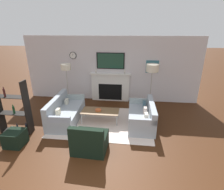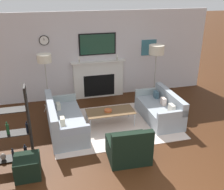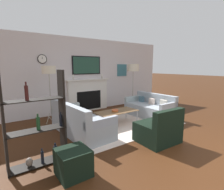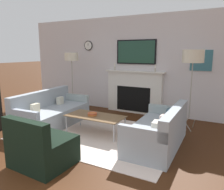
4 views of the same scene
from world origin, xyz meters
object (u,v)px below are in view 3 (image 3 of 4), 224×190
(floor_lamp_left, at_px, (49,71))
(shelf_unit, at_px, (36,125))
(couch_right, at_px, (150,108))
(ottoman, at_px, (73,162))
(armchair, at_px, (159,130))
(decorative_bowl, at_px, (115,110))
(floor_lamp_right, at_px, (133,68))
(coffee_table, at_px, (117,112))
(couch_left, at_px, (79,123))

(floor_lamp_left, height_order, shelf_unit, floor_lamp_left)
(couch_right, relative_size, ottoman, 3.45)
(armchair, xyz_separation_m, decorative_bowl, (-0.07, 1.53, 0.15))
(floor_lamp_right, bearing_deg, floor_lamp_left, -180.00)
(couch_right, distance_m, floor_lamp_right, 1.84)
(decorative_bowl, bearing_deg, shelf_unit, -158.42)
(couch_right, relative_size, coffee_table, 1.33)
(ottoman, bearing_deg, armchair, 0.39)
(couch_right, xyz_separation_m, armchair, (-1.38, -1.50, -0.00))
(couch_right, bearing_deg, floor_lamp_left, 157.12)
(couch_right, relative_size, floor_lamp_left, 0.97)
(decorative_bowl, xyz_separation_m, floor_lamp_left, (-1.46, 1.20, 1.13))
(couch_left, xyz_separation_m, ottoman, (-0.83, -1.51, -0.07))
(armchair, xyz_separation_m, floor_lamp_left, (-1.53, 2.73, 1.28))
(coffee_table, height_order, floor_lamp_right, floor_lamp_right)
(couch_left, xyz_separation_m, coffee_table, (1.20, 0.04, 0.09))
(couch_left, relative_size, shelf_unit, 1.19)
(coffee_table, bearing_deg, shelf_unit, -158.79)
(floor_lamp_right, distance_m, shelf_unit, 4.71)
(couch_left, xyz_separation_m, decorative_bowl, (1.14, 0.03, 0.14))
(shelf_unit, bearing_deg, couch_right, 13.32)
(couch_left, relative_size, floor_lamp_left, 1.14)
(floor_lamp_left, bearing_deg, decorative_bowl, -39.51)
(floor_lamp_left, distance_m, shelf_unit, 2.44)
(armchair, bearing_deg, couch_right, 47.35)
(armchair, bearing_deg, ottoman, -179.61)
(couch_left, height_order, floor_lamp_right, floor_lamp_right)
(coffee_table, bearing_deg, decorative_bowl, -173.32)
(couch_right, relative_size, decorative_bowl, 8.18)
(couch_left, xyz_separation_m, floor_lamp_left, (-0.32, 1.23, 1.27))
(floor_lamp_left, distance_m, ottoman, 3.10)
(armchair, xyz_separation_m, ottoman, (-2.03, -0.01, -0.06))
(couch_left, distance_m, coffee_table, 1.20)
(floor_lamp_left, bearing_deg, couch_right, -22.88)
(coffee_table, bearing_deg, ottoman, -142.63)
(couch_right, distance_m, ottoman, 3.74)
(armchair, relative_size, decorative_bowl, 4.35)
(floor_lamp_right, bearing_deg, ottoman, -143.77)
(couch_left, relative_size, couch_right, 1.18)
(shelf_unit, bearing_deg, floor_lamp_left, 67.81)
(coffee_table, bearing_deg, floor_lamp_left, 141.90)
(coffee_table, relative_size, floor_lamp_left, 0.73)
(decorative_bowl, height_order, ottoman, decorative_bowl)
(couch_left, distance_m, shelf_unit, 1.55)
(armchair, bearing_deg, coffee_table, 90.22)
(decorative_bowl, distance_m, floor_lamp_left, 2.20)
(shelf_unit, relative_size, ottoman, 3.41)
(floor_lamp_left, relative_size, ottoman, 3.57)
(couch_left, height_order, decorative_bowl, couch_left)
(couch_left, relative_size, armchair, 2.21)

